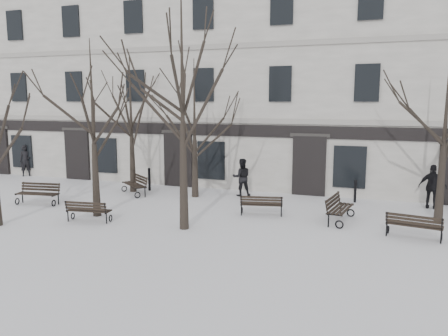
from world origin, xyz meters
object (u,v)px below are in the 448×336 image
at_px(bench_1, 88,210).
at_px(bench_3, 135,184).
at_px(bench_2, 414,225).
at_px(bench_0, 38,193).
at_px(tree_2, 182,69).
at_px(bench_5, 339,208).
at_px(bench_4, 261,204).
at_px(tree_1, 92,107).

bearing_deg(bench_1, bench_3, -87.38).
bearing_deg(bench_2, bench_0, 10.71).
distance_m(tree_2, bench_5, 7.81).
distance_m(tree_2, bench_3, 8.36).
xyz_separation_m(bench_0, bench_1, (3.91, -1.73, -0.06)).
distance_m(bench_3, bench_4, 7.16).
xyz_separation_m(bench_0, bench_3, (3.02, 3.28, 0.01)).
xyz_separation_m(tree_1, bench_3, (-0.65, 4.10, -3.82)).
height_order(bench_3, bench_5, bench_5).
xyz_separation_m(bench_0, bench_4, (9.92, 1.38, -0.05)).
distance_m(tree_2, bench_0, 9.39).
height_order(tree_1, bench_3, tree_1).
bearing_deg(bench_2, bench_1, 19.29).
distance_m(bench_0, bench_3, 4.46).
distance_m(bench_1, bench_2, 11.73).
bearing_deg(bench_4, bench_0, -3.68).
bearing_deg(bench_3, bench_4, 23.01).
distance_m(bench_0, bench_5, 13.02).
bearing_deg(bench_1, tree_2, 178.37).
height_order(tree_1, bench_4, tree_1).
bearing_deg(tree_1, bench_0, 167.35).
relative_size(bench_0, bench_4, 1.11).
distance_m(tree_1, bench_5, 10.28).
xyz_separation_m(bench_4, bench_5, (3.01, 0.10, 0.08)).
bearing_deg(tree_2, bench_3, 135.68).
height_order(tree_2, bench_3, tree_2).
distance_m(bench_2, bench_3, 12.88).
distance_m(bench_2, bench_4, 5.72).
xyz_separation_m(tree_2, bench_2, (7.76, 1.42, -5.17)).
height_order(bench_2, bench_4, bench_2).
height_order(bench_2, bench_3, bench_3).
height_order(bench_3, bench_4, bench_3).
relative_size(bench_2, bench_3, 0.97).
bearing_deg(bench_0, bench_1, -32.11).
height_order(tree_2, bench_4, tree_2).
bearing_deg(bench_5, bench_1, 118.55).
xyz_separation_m(tree_2, bench_1, (-3.83, -0.40, -5.20)).
distance_m(bench_3, bench_5, 10.08).
bearing_deg(tree_1, bench_1, -74.60).
xyz_separation_m(bench_2, bench_3, (-12.48, 3.19, 0.04)).
bearing_deg(bench_0, bench_5, -1.78).
bearing_deg(bench_1, bench_2, -178.61).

